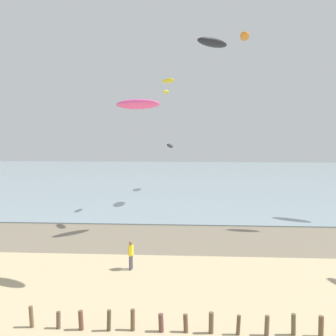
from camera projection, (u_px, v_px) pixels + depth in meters
wet_sand_strip at (127, 238)px, 29.68m from camera, size 120.00×8.18×0.01m
sea at (163, 177)px, 68.52m from camera, size 160.00×70.00×0.10m
groyne_mid at (216, 324)px, 15.53m from camera, size 16.39×0.34×0.93m
person_far_down_beach at (131, 254)px, 22.73m from camera, size 0.28×0.56×1.71m
kite_aloft_2 at (212, 43)px, 29.53m from camera, size 3.12×3.25×0.73m
kite_aloft_3 at (168, 81)px, 32.08m from camera, size 1.57×2.00×0.48m
kite_aloft_4 at (166, 92)px, 38.27m from camera, size 0.69×1.93×0.36m
kite_aloft_5 at (244, 36)px, 41.17m from camera, size 1.15×3.16×0.93m
kite_aloft_7 at (170, 146)px, 53.01m from camera, size 1.08×2.84×0.83m
kite_aloft_9 at (137, 104)px, 19.97m from camera, size 2.81×2.02×0.70m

